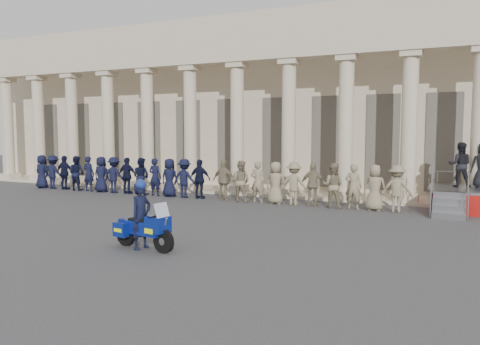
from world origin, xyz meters
TOP-DOWN VIEW (x-y plane):
  - ground at (0.00, 0.00)m, footprint 90.00×90.00m
  - building at (-0.00, 14.74)m, footprint 40.00×12.50m
  - officer_rank at (-2.84, 5.91)m, footprint 19.20×0.68m
  - motorcycle at (0.99, -2.68)m, footprint 1.96×0.92m
  - rider at (0.89, -2.67)m, footprint 0.52×0.69m

SIDE VIEW (x-z plane):
  - ground at x=0.00m, z-range 0.00..0.00m
  - motorcycle at x=0.99m, z-range -0.09..1.18m
  - officer_rank at x=-2.84m, z-range 0.00..1.78m
  - rider at x=0.89m, z-range -0.01..1.81m
  - building at x=0.00m, z-range 0.02..9.02m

